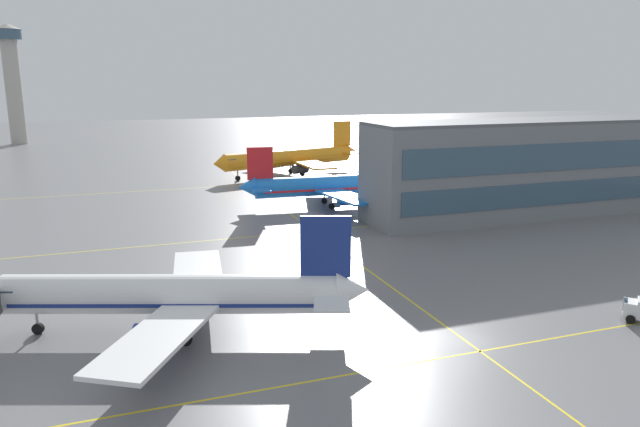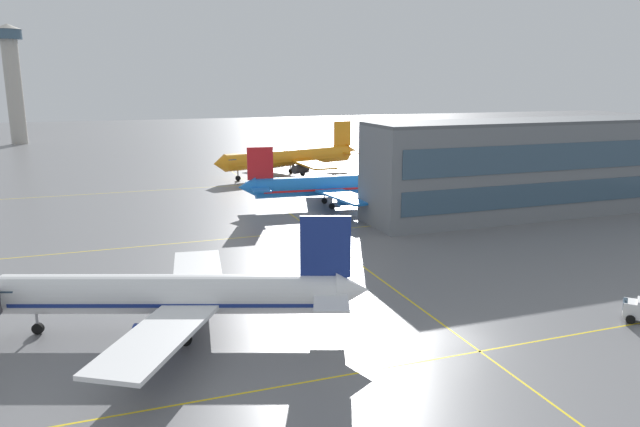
% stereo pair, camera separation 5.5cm
% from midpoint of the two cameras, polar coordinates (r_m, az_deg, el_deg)
% --- Properties ---
extents(ground_plane, '(600.00, 600.00, 0.00)m').
position_cam_midpoint_polar(ground_plane, '(51.86, 13.96, -11.90)').
color(ground_plane, slate).
extents(airliner_front_gate, '(32.54, 27.86, 10.42)m').
position_cam_midpoint_polar(airliner_front_gate, '(51.90, -13.82, -7.63)').
color(airliner_front_gate, white).
rests_on(airliner_front_gate, ground).
extents(airliner_second_row, '(34.05, 29.28, 10.58)m').
position_cam_midpoint_polar(airliner_second_row, '(101.43, 1.51, 2.73)').
color(airliner_second_row, blue).
rests_on(airliner_second_row, ground).
extents(airliner_third_row, '(37.34, 31.79, 11.74)m').
position_cam_midpoint_polar(airliner_third_row, '(134.78, -2.81, 5.40)').
color(airliner_third_row, orange).
rests_on(airliner_third_row, ground).
extents(taxiway_markings, '(143.15, 135.36, 0.01)m').
position_cam_midpoint_polar(taxiway_markings, '(85.14, -0.56, -1.71)').
color(taxiway_markings, yellow).
rests_on(taxiway_markings, ground).
extents(terminal_building, '(76.15, 11.74, 15.21)m').
position_cam_midpoint_polar(terminal_building, '(107.64, 24.07, 4.36)').
color(terminal_building, slate).
rests_on(terminal_building, ground).
extents(control_tower, '(8.82, 8.82, 39.30)m').
position_cam_midpoint_polar(control_tower, '(225.76, -27.59, 11.74)').
color(control_tower, '#ADA89E').
rests_on(control_tower, ground).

